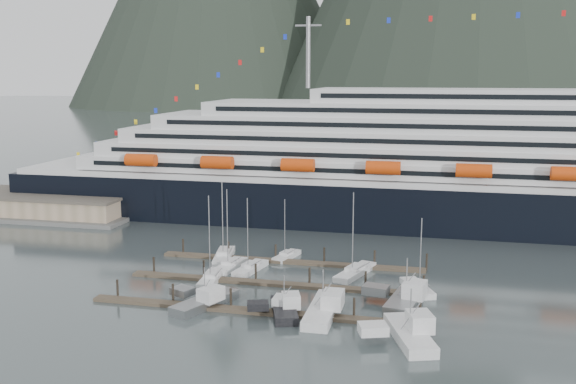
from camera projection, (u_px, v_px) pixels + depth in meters
name	position (u px, v px, depth m)	size (l,w,h in m)	color
ground	(298.00, 293.00, 104.60)	(1600.00, 1600.00, 0.00)	#4E5A5B
cruise_ship	(485.00, 173.00, 148.25)	(210.00, 30.40, 50.30)	black
warehouse	(43.00, 206.00, 160.90)	(46.00, 20.00, 5.80)	#595956
dock_near	(249.00, 310.00, 96.15)	(48.18, 2.28, 3.20)	#4B3D30
dock_mid	(272.00, 283.00, 108.60)	(48.18, 2.28, 3.20)	#4B3D30
dock_far	(291.00, 261.00, 121.05)	(48.18, 2.28, 3.20)	#4B3D30
sailboat_a	(230.00, 266.00, 117.64)	(3.72, 9.41, 14.69)	silver
sailboat_b	(212.00, 278.00, 110.59)	(3.54, 10.20, 14.91)	silver
sailboat_c	(250.00, 269.00, 116.09)	(4.12, 9.70, 13.44)	silver
sailboat_d	(355.00, 272.00, 113.88)	(6.07, 11.95, 14.86)	silver
sailboat_e	(224.00, 257.00, 123.73)	(5.06, 11.52, 15.03)	silver
sailboat_f	(287.00, 256.00, 124.12)	(4.00, 8.06, 11.56)	silver
sailboat_h	(417.00, 288.00, 105.54)	(6.06, 9.46, 12.36)	silver
trawler_a	(204.00, 301.00, 98.61)	(9.84, 12.19, 6.47)	gray
trawler_b	(283.00, 309.00, 95.21)	(8.37, 10.28, 6.31)	black
trawler_c	(322.00, 308.00, 95.16)	(10.01, 14.25, 7.25)	silver
trawler_d	(409.00, 333.00, 86.06)	(10.57, 13.19, 7.55)	silver
trawler_e	(405.00, 299.00, 99.04)	(9.63, 12.61, 7.91)	gray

